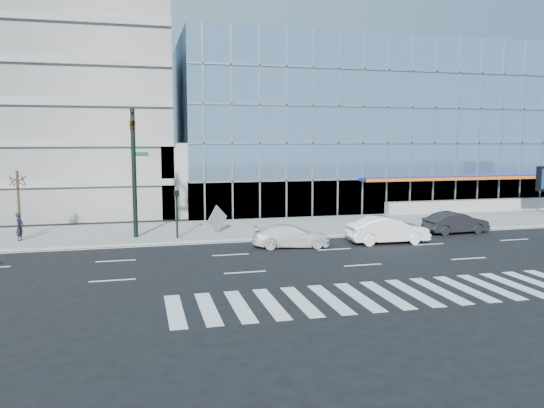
{
  "coord_description": "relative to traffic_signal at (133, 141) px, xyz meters",
  "views": [
    {
      "loc": [
        -10.76,
        -27.97,
        6.14
      ],
      "look_at": [
        -2.92,
        3.0,
        2.35
      ],
      "focal_mm": 35.0,
      "sensor_mm": 36.0,
      "label": 1
    }
  ],
  "objects": [
    {
      "name": "ramp_block",
      "position": [
        5.0,
        13.43,
        -3.16
      ],
      "size": [
        6.0,
        8.0,
        6.0
      ],
      "primitive_type": "cube",
      "color": "gray",
      "rests_on": "ground"
    },
    {
      "name": "parking_garage",
      "position": [
        -9.0,
        21.43,
        3.84
      ],
      "size": [
        24.0,
        24.0,
        20.0
      ],
      "primitive_type": "cube",
      "color": "gray",
      "rests_on": "ground"
    },
    {
      "name": "retaining_wall",
      "position": [
        35.0,
        7.03,
        -5.51
      ],
      "size": [
        30.0,
        0.8,
        1.0
      ],
      "primitive_type": "cube",
      "color": "gray",
      "rests_on": "sidewalk"
    },
    {
      "name": "white_suv",
      "position": [
        8.8,
        -3.26,
        -5.51
      ],
      "size": [
        4.72,
        2.44,
        1.31
      ],
      "primitive_type": "imported",
      "rotation": [
        0.0,
        0.0,
        1.43
      ],
      "color": "white",
      "rests_on": "ground"
    },
    {
      "name": "tower_backdrop",
      "position": [
        -19.0,
        65.43,
        17.84
      ],
      "size": [
        14.0,
        14.0,
        48.0
      ],
      "primitive_type": "cube",
      "color": "gray",
      "rests_on": "ground"
    },
    {
      "name": "pedestrian",
      "position": [
        -6.81,
        1.93,
        -5.17
      ],
      "size": [
        0.53,
        0.69,
        1.69
      ],
      "primitive_type": "imported",
      "rotation": [
        0.0,
        0.0,
        1.34
      ],
      "color": "black",
      "rests_on": "sidewalk"
    },
    {
      "name": "sidewalk",
      "position": [
        11.0,
        3.43,
        -6.09
      ],
      "size": [
        120.0,
        8.0,
        0.15
      ],
      "primitive_type": "cube",
      "color": "gray",
      "rests_on": "ground"
    },
    {
      "name": "theatre_building",
      "position": [
        25.0,
        21.43,
        1.34
      ],
      "size": [
        42.0,
        26.0,
        15.0
      ],
      "primitive_type": "cube",
      "color": "#7096BB",
      "rests_on": "ground"
    },
    {
      "name": "dark_sedan",
      "position": [
        20.8,
        -1.57,
        -5.44
      ],
      "size": [
        4.46,
        1.78,
        1.44
      ],
      "primitive_type": "imported",
      "rotation": [
        0.0,
        0.0,
        1.63
      ],
      "color": "black",
      "rests_on": "ground"
    },
    {
      "name": "street_tree_near",
      "position": [
        -7.0,
        2.93,
        -2.39
      ],
      "size": [
        1.1,
        1.1,
        4.23
      ],
      "color": "#332319",
      "rests_on": "sidewalk"
    },
    {
      "name": "ground",
      "position": [
        11.0,
        -4.57,
        -6.16
      ],
      "size": [
        160.0,
        160.0,
        0.0
      ],
      "primitive_type": "plane",
      "color": "black",
      "rests_on": "ground"
    },
    {
      "name": "white_sedan",
      "position": [
        14.8,
        -3.58,
        -5.36
      ],
      "size": [
        4.97,
        1.88,
        1.62
      ],
      "primitive_type": "imported",
      "rotation": [
        0.0,
        0.0,
        1.54
      ],
      "color": "white",
      "rests_on": "ground"
    },
    {
      "name": "traffic_signal",
      "position": [
        0.0,
        0.0,
        0.0
      ],
      "size": [
        1.14,
        5.74,
        8.0
      ],
      "color": "black",
      "rests_on": "sidewalk"
    },
    {
      "name": "ped_signal_post",
      "position": [
        2.5,
        0.37,
        -4.02
      ],
      "size": [
        0.3,
        0.33,
        3.0
      ],
      "color": "black",
      "rests_on": "sidewalk"
    },
    {
      "name": "tilted_panel",
      "position": [
        5.22,
        1.8,
        -5.1
      ],
      "size": [
        1.47,
        1.19,
        1.83
      ],
      "primitive_type": "cube",
      "rotation": [
        0.0,
        0.71,
        0.68
      ],
      "color": "gray",
      "rests_on": "sidewalk"
    }
  ]
}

